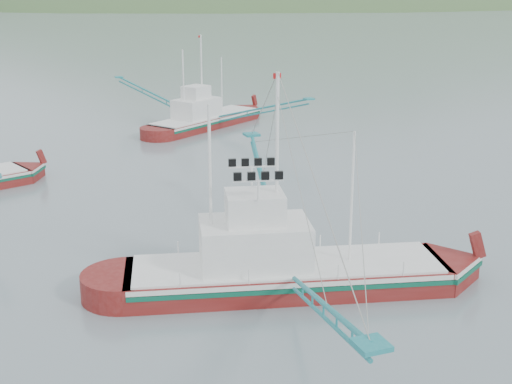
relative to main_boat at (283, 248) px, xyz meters
name	(u,v)px	position (x,y,z in m)	size (l,w,h in m)	color
ground	(298,282)	(1.07, 0.49, -2.21)	(1200.00, 1200.00, 0.00)	slate
main_boat	(283,248)	(0.00, 0.00, 0.00)	(16.72, 28.78, 11.85)	#64110F
bg_boat_far	(205,107)	(8.50, 40.27, -0.03)	(17.73, 23.21, 10.32)	#64110F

